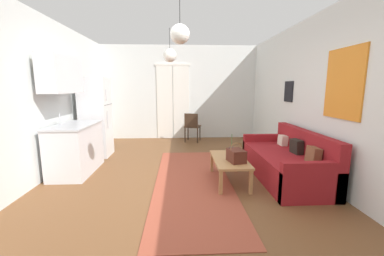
{
  "coord_description": "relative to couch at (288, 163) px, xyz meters",
  "views": [
    {
      "loc": [
        0.0,
        -3.47,
        1.54
      ],
      "look_at": [
        0.25,
        1.24,
        0.74
      ],
      "focal_mm": 22.46,
      "sensor_mm": 36.0,
      "label": 1
    }
  ],
  "objects": [
    {
      "name": "refrigerator",
      "position": [
        -3.7,
        1.56,
        0.61
      ],
      "size": [
        0.59,
        0.59,
        1.76
      ],
      "color": "white",
      "rests_on": "ground_plane"
    },
    {
      "name": "accent_chair",
      "position": [
        -1.49,
        2.83,
        0.2
      ],
      "size": [
        0.52,
        0.5,
        0.82
      ],
      "rotation": [
        0.0,
        0.0,
        2.85
      ],
      "color": "#382619",
      "rests_on": "ground_plane"
    },
    {
      "name": "ground_plane",
      "position": [
        -1.84,
        -0.38,
        -0.32
      ],
      "size": [
        5.14,
        8.15,
        0.1
      ],
      "primitive_type": "cube",
      "color": "brown"
    },
    {
      "name": "pendant_lamp_near",
      "position": [
        -1.83,
        -0.94,
        1.87
      ],
      "size": [
        0.23,
        0.23,
        0.72
      ],
      "color": "black"
    },
    {
      "name": "wall_left",
      "position": [
        -4.16,
        -0.37,
        1.1
      ],
      "size": [
        0.12,
        7.75,
        2.75
      ],
      "color": "silver",
      "rests_on": "ground_plane"
    },
    {
      "name": "couch",
      "position": [
        0.0,
        0.0,
        0.0
      ],
      "size": [
        0.88,
        1.96,
        0.82
      ],
      "color": "maroon",
      "rests_on": "ground_plane"
    },
    {
      "name": "bamboo_vase",
      "position": [
        -0.99,
        -0.06,
        0.21
      ],
      "size": [
        0.08,
        0.08,
        0.39
      ],
      "color": "#2D2D33",
      "rests_on": "coffee_table"
    },
    {
      "name": "wall_right",
      "position": [
        0.48,
        -0.38,
        1.1
      ],
      "size": [
        0.12,
        7.75,
        2.75
      ],
      "color": "silver",
      "rests_on": "ground_plane"
    },
    {
      "name": "area_rug",
      "position": [
        -1.63,
        -0.09,
        -0.27
      ],
      "size": [
        1.22,
        3.51,
        0.01
      ],
      "primitive_type": "cube",
      "color": "#9E4733",
      "rests_on": "ground_plane"
    },
    {
      "name": "wall_back",
      "position": [
        -1.84,
        3.45,
        1.09
      ],
      "size": [
        4.74,
        0.13,
        2.75
      ],
      "color": "silver",
      "rests_on": "ground_plane"
    },
    {
      "name": "handbag",
      "position": [
        -0.97,
        -0.3,
        0.23
      ],
      "size": [
        0.28,
        0.33,
        0.31
      ],
      "color": "#512319",
      "rests_on": "coffee_table"
    },
    {
      "name": "pendant_lamp_far",
      "position": [
        -2.03,
        1.39,
        1.93
      ],
      "size": [
        0.28,
        0.28,
        0.69
      ],
      "color": "black"
    },
    {
      "name": "kitchen_counter",
      "position": [
        -3.75,
        0.48,
        0.51
      ],
      "size": [
        0.63,
        1.19,
        2.07
      ],
      "color": "silver",
      "rests_on": "ground_plane"
    },
    {
      "name": "coffee_table",
      "position": [
        -1.03,
        -0.12,
        0.08
      ],
      "size": [
        0.52,
        1.03,
        0.4
      ],
      "color": "#B27F4C",
      "rests_on": "ground_plane"
    }
  ]
}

